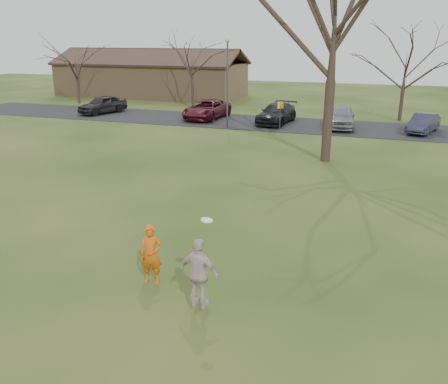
{
  "coord_description": "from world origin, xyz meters",
  "views": [
    {
      "loc": [
        4.6,
        -9.61,
        6.31
      ],
      "look_at": [
        0.0,
        4.0,
        1.5
      ],
      "focal_mm": 37.33,
      "sensor_mm": 36.0,
      "label": 1
    }
  ],
  "objects_px": {
    "car_0": "(103,104)",
    "big_tree": "(335,22)",
    "car_3": "(277,113)",
    "player_defender": "(151,254)",
    "car_4": "(341,117)",
    "building": "(152,78)",
    "lamp_post": "(227,71)",
    "catching_play": "(199,273)",
    "car_5": "(423,123)",
    "car_2": "(207,109)"
  },
  "relations": [
    {
      "from": "car_5",
      "to": "building",
      "type": "xyz_separation_m",
      "value": [
        -27.39,
        13.26,
        1.25
      ]
    },
    {
      "from": "car_4",
      "to": "lamp_post",
      "type": "height_order",
      "value": "lamp_post"
    },
    {
      "from": "building",
      "to": "big_tree",
      "type": "height_order",
      "value": "big_tree"
    },
    {
      "from": "car_4",
      "to": "big_tree",
      "type": "relative_size",
      "value": 0.33
    },
    {
      "from": "car_0",
      "to": "big_tree",
      "type": "xyz_separation_m",
      "value": [
        20.12,
        -10.08,
        6.21
      ]
    },
    {
      "from": "car_0",
      "to": "big_tree",
      "type": "height_order",
      "value": "big_tree"
    },
    {
      "from": "player_defender",
      "to": "lamp_post",
      "type": "height_order",
      "value": "lamp_post"
    },
    {
      "from": "car_3",
      "to": "lamp_post",
      "type": "bearing_deg",
      "value": -132.74
    },
    {
      "from": "car_0",
      "to": "car_3",
      "type": "height_order",
      "value": "car_0"
    },
    {
      "from": "lamp_post",
      "to": "player_defender",
      "type": "bearing_deg",
      "value": -76.81
    },
    {
      "from": "player_defender",
      "to": "lamp_post",
      "type": "relative_size",
      "value": 0.26
    },
    {
      "from": "car_3",
      "to": "building",
      "type": "xyz_separation_m",
      "value": [
        -17.06,
        12.82,
        1.16
      ]
    },
    {
      "from": "car_5",
      "to": "catching_play",
      "type": "relative_size",
      "value": 1.72
    },
    {
      "from": "lamp_post",
      "to": "big_tree",
      "type": "xyz_separation_m",
      "value": [
        8.0,
        -7.5,
        3.03
      ]
    },
    {
      "from": "car_4",
      "to": "car_5",
      "type": "height_order",
      "value": "car_4"
    },
    {
      "from": "car_3",
      "to": "lamp_post",
      "type": "height_order",
      "value": "lamp_post"
    },
    {
      "from": "car_2",
      "to": "lamp_post",
      "type": "bearing_deg",
      "value": -43.56
    },
    {
      "from": "big_tree",
      "to": "catching_play",
      "type": "bearing_deg",
      "value": -93.92
    },
    {
      "from": "building",
      "to": "lamp_post",
      "type": "height_order",
      "value": "lamp_post"
    },
    {
      "from": "car_0",
      "to": "lamp_post",
      "type": "distance_m",
      "value": 12.79
    },
    {
      "from": "building",
      "to": "big_tree",
      "type": "bearing_deg",
      "value": -46.27
    },
    {
      "from": "car_3",
      "to": "car_4",
      "type": "xyz_separation_m",
      "value": [
        4.81,
        -0.34,
        0.07
      ]
    },
    {
      "from": "catching_play",
      "to": "big_tree",
      "type": "xyz_separation_m",
      "value": [
        1.07,
        15.56,
        5.97
      ]
    },
    {
      "from": "car_0",
      "to": "car_2",
      "type": "relative_size",
      "value": 0.84
    },
    {
      "from": "car_5",
      "to": "big_tree",
      "type": "xyz_separation_m",
      "value": [
        -5.39,
        -9.74,
        6.32
      ]
    },
    {
      "from": "car_4",
      "to": "big_tree",
      "type": "xyz_separation_m",
      "value": [
        0.13,
        -9.84,
        6.16
      ]
    },
    {
      "from": "car_3",
      "to": "car_0",
      "type": "bearing_deg",
      "value": -173.62
    },
    {
      "from": "car_5",
      "to": "building",
      "type": "relative_size",
      "value": 0.19
    },
    {
      "from": "car_4",
      "to": "catching_play",
      "type": "bearing_deg",
      "value": -96.7
    },
    {
      "from": "big_tree",
      "to": "car_3",
      "type": "bearing_deg",
      "value": 115.91
    },
    {
      "from": "catching_play",
      "to": "big_tree",
      "type": "bearing_deg",
      "value": 86.08
    },
    {
      "from": "car_4",
      "to": "big_tree",
      "type": "bearing_deg",
      "value": -93.82
    },
    {
      "from": "building",
      "to": "car_3",
      "type": "bearing_deg",
      "value": -36.94
    },
    {
      "from": "lamp_post",
      "to": "big_tree",
      "type": "relative_size",
      "value": 0.45
    },
    {
      "from": "player_defender",
      "to": "car_4",
      "type": "xyz_separation_m",
      "value": [
        2.68,
        24.49,
        0.02
      ]
    },
    {
      "from": "player_defender",
      "to": "car_4",
      "type": "distance_m",
      "value": 24.64
    },
    {
      "from": "lamp_post",
      "to": "car_2",
      "type": "bearing_deg",
      "value": 132.59
    },
    {
      "from": "big_tree",
      "to": "car_5",
      "type": "bearing_deg",
      "value": 61.01
    },
    {
      "from": "car_2",
      "to": "player_defender",
      "type": "bearing_deg",
      "value": -68.68
    },
    {
      "from": "car_4",
      "to": "big_tree",
      "type": "height_order",
      "value": "big_tree"
    },
    {
      "from": "player_defender",
      "to": "car_0",
      "type": "relative_size",
      "value": 0.37
    },
    {
      "from": "lamp_post",
      "to": "building",
      "type": "bearing_deg",
      "value": 132.09
    },
    {
      "from": "car_3",
      "to": "lamp_post",
      "type": "xyz_separation_m",
      "value": [
        -3.06,
        -2.68,
        3.2
      ]
    },
    {
      "from": "car_4",
      "to": "building",
      "type": "distance_m",
      "value": 25.54
    },
    {
      "from": "car_4",
      "to": "lamp_post",
      "type": "distance_m",
      "value": 8.79
    },
    {
      "from": "car_0",
      "to": "car_3",
      "type": "bearing_deg",
      "value": 18.69
    },
    {
      "from": "car_5",
      "to": "catching_play",
      "type": "xyz_separation_m",
      "value": [
        -6.46,
        -25.3,
        0.35
      ]
    },
    {
      "from": "big_tree",
      "to": "car_0",
      "type": "bearing_deg",
      "value": 153.38
    },
    {
      "from": "big_tree",
      "to": "car_4",
      "type": "bearing_deg",
      "value": 90.77
    },
    {
      "from": "car_5",
      "to": "building",
      "type": "bearing_deg",
      "value": 172.23
    }
  ]
}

